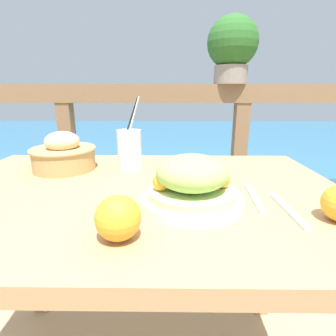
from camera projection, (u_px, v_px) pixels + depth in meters
patio_table at (138, 221)px, 0.75m from camera, size 1.14×0.77×0.73m
railing_fence at (154, 142)px, 1.39m from camera, size 2.80×0.08×1.03m
sea_backdrop at (165, 148)px, 3.94m from camera, size 12.00×4.00×0.36m
salad_plate at (192, 184)px, 0.61m from camera, size 0.24×0.24×0.12m
drink_glass at (129, 149)px, 0.89m from camera, size 0.08×0.08×0.24m
bread_basket at (64, 154)px, 0.89m from camera, size 0.22×0.22×0.13m
potted_plant at (232, 47)px, 1.25m from camera, size 0.24×0.24×0.31m
fork at (254, 197)px, 0.65m from camera, size 0.03×0.18×0.00m
knife at (288, 210)px, 0.59m from camera, size 0.02×0.18×0.00m
orange_near_basket at (118, 218)px, 0.46m from camera, size 0.08×0.08×0.08m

